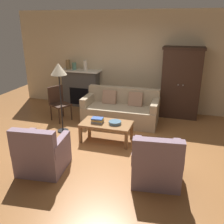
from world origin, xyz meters
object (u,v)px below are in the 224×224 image
armoire (181,83)px  couch (121,110)px  armchair_near_left (42,154)px  side_chair_wooden (58,101)px  coffee_table (106,125)px  armchair_near_right (156,164)px  fruit_bowl (115,123)px  mantel_vase_jade (74,66)px  book_stack (98,120)px  mantel_vase_bronze (68,65)px  fireplace (81,88)px  floor_lamp (59,73)px  mantel_vase_cream (85,65)px

armoire → couch: 1.79m
armchair_near_left → side_chair_wooden: bearing=111.2°
coffee_table → side_chair_wooden: side_chair_wooden is taller
armchair_near_left → armchair_near_right: 1.97m
armoire → side_chair_wooden: size_ratio=2.09×
fruit_bowl → side_chair_wooden: bearing=154.9°
mantel_vase_jade → side_chair_wooden: bearing=-86.2°
coffee_table → armchair_near_right: armchair_near_right is taller
coffee_table → book_stack: book_stack is taller
side_chair_wooden → mantel_vase_jade: bearing=93.8°
mantel_vase_bronze → armchair_near_right: bearing=-46.3°
book_stack → mantel_vase_jade: bearing=125.1°
fireplace → couch: 1.82m
fireplace → couch: (1.53, -0.96, -0.25)m
mantel_vase_jade → armchair_near_left: 3.76m
armoire → mantel_vase_bronze: bearing=179.0°
couch → armchair_near_right: size_ratio=2.19×
armchair_near_right → mantel_vase_bronze: bearing=133.7°
mantel_vase_bronze → armchair_near_left: mantel_vase_bronze is taller
floor_lamp → mantel_vase_cream: bearing=95.0°
armoire → book_stack: size_ratio=7.39×
armchair_near_right → couch: bearing=117.6°
armchair_near_right → mantel_vase_cream: bearing=128.1°
book_stack → couch: bearing=79.8°
mantel_vase_bronze → fireplace: bearing=2.7°
book_stack → floor_lamp: bearing=168.0°
couch → book_stack: (-0.21, -1.19, 0.16)m
fireplace → armchair_near_left: size_ratio=1.43×
armchair_near_right → side_chair_wooden: side_chair_wooden is taller
armoire → mantel_vase_cream: 2.79m
armoire → armchair_near_left: size_ratio=2.14×
mantel_vase_cream → armchair_near_right: mantel_vase_cream is taller
armchair_near_right → armoire: bearing=86.2°
mantel_vase_bronze → armchair_near_right: mantel_vase_bronze is taller
mantel_vase_bronze → side_chair_wooden: bearing=-77.3°
fireplace → couch: fireplace is taller
armchair_near_left → armchair_near_right: size_ratio=1.00×
mantel_vase_bronze → side_chair_wooden: 1.49m
mantel_vase_bronze → coffee_table: bearing=-47.9°
fireplace → side_chair_wooden: size_ratio=1.40×
fruit_bowl → book_stack: book_stack is taller
book_stack → fireplace: bearing=121.5°
book_stack → mantel_vase_jade: size_ratio=1.21×
armoire → armchair_near_left: 4.13m
armoire → armchair_near_left: bearing=-122.1°
mantel_vase_bronze → armoire: bearing=-1.0°
armoire → fruit_bowl: 2.44m
fruit_bowl → mantel_vase_jade: mantel_vase_jade is taller
armchair_near_left → floor_lamp: (-0.44, 1.59, 1.10)m
couch → armchair_near_left: armchair_near_left is taller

